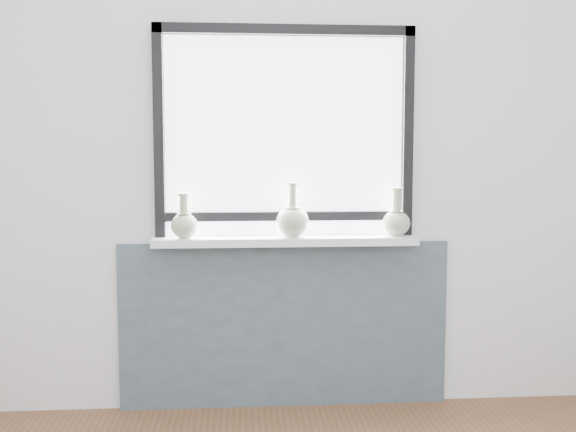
{
  "coord_description": "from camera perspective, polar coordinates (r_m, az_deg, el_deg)",
  "views": [
    {
      "loc": [
        -0.22,
        -1.47,
        1.3
      ],
      "look_at": [
        0.0,
        1.55,
        1.02
      ],
      "focal_mm": 40.0,
      "sensor_mm": 36.0,
      "label": 1
    }
  ],
  "objects": [
    {
      "name": "back_wall",
      "position": [
        3.29,
        -0.33,
        5.28
      ],
      "size": [
        3.6,
        0.02,
        2.6
      ],
      "primitive_type": "cube",
      "color": "silver",
      "rests_on": "ground"
    },
    {
      "name": "apron_panel",
      "position": [
        3.38,
        -0.29,
        -9.65
      ],
      "size": [
        1.7,
        0.03,
        0.86
      ],
      "primitive_type": "cube",
      "color": "#475B66",
      "rests_on": "ground"
    },
    {
      "name": "windowsill",
      "position": [
        3.22,
        -0.21,
        -2.22
      ],
      "size": [
        1.32,
        0.18,
        0.04
      ],
      "primitive_type": "cube",
      "color": "silver",
      "rests_on": "apron_panel"
    },
    {
      "name": "window",
      "position": [
        3.26,
        -0.29,
        7.77
      ],
      "size": [
        1.3,
        0.06,
        1.05
      ],
      "color": "black",
      "rests_on": "windowsill"
    },
    {
      "name": "vase_a",
      "position": [
        3.19,
        -9.2,
        -0.65
      ],
      "size": [
        0.13,
        0.13,
        0.22
      ],
      "rotation": [
        0.0,
        0.0,
        0.01
      ],
      "color": "#A6B997",
      "rests_on": "windowsill"
    },
    {
      "name": "vase_b",
      "position": [
        3.2,
        0.41,
        -0.36
      ],
      "size": [
        0.17,
        0.17,
        0.27
      ],
      "rotation": [
        0.0,
        0.0,
        -0.09
      ],
      "color": "#A6B997",
      "rests_on": "windowsill"
    },
    {
      "name": "vase_c",
      "position": [
        3.29,
        9.59,
        -0.41
      ],
      "size": [
        0.14,
        0.14,
        0.25
      ],
      "rotation": [
        0.0,
        0.0,
        0.38
      ],
      "color": "#A6B997",
      "rests_on": "windowsill"
    }
  ]
}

